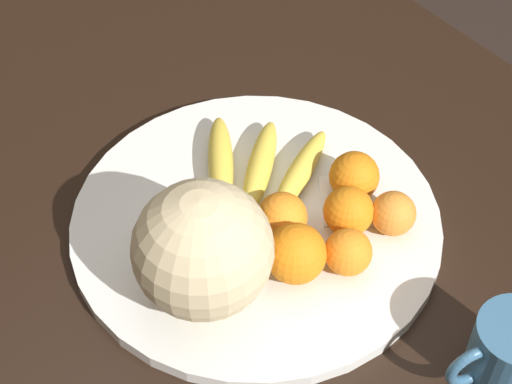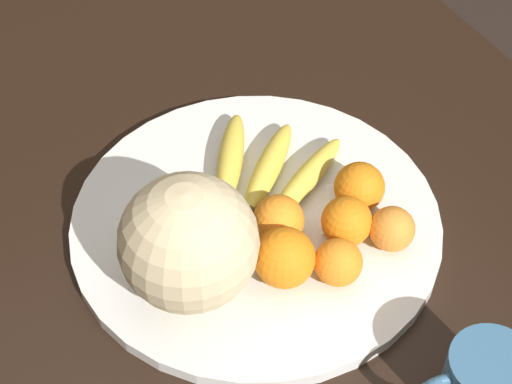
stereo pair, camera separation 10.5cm
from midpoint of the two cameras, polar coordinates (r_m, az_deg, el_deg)
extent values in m
cube|color=black|center=(1.10, 1.88, -3.98)|extent=(1.51, 1.07, 0.04)
cube|color=black|center=(1.93, 3.21, 8.28)|extent=(0.07, 0.07, 0.67)
cylinder|color=white|center=(1.09, 2.74, -2.23)|extent=(0.47, 0.47, 0.02)
torus|color=#1E4C56|center=(1.09, 2.75, -2.13)|extent=(0.47, 0.47, 0.01)
sphere|color=beige|center=(0.96, -1.41, -3.58)|extent=(0.16, 0.16, 0.16)
sphere|color=#473819|center=(1.07, 2.18, -1.62)|extent=(0.02, 0.02, 0.02)
ellipsoid|color=gold|center=(1.12, 6.10, 0.81)|extent=(0.11, 0.16, 0.03)
ellipsoid|color=gold|center=(1.13, 3.53, 1.55)|extent=(0.14, 0.15, 0.03)
ellipsoid|color=gold|center=(1.13, 0.92, 2.10)|extent=(0.16, 0.12, 0.03)
sphere|color=orange|center=(1.05, 8.91, -2.11)|extent=(0.06, 0.06, 0.06)
sphere|color=orange|center=(1.01, 8.47, -4.83)|extent=(0.06, 0.06, 0.06)
sphere|color=orange|center=(1.00, 4.91, -4.56)|extent=(0.07, 0.07, 0.07)
sphere|color=orange|center=(1.09, 9.64, 0.17)|extent=(0.07, 0.07, 0.07)
sphere|color=orange|center=(1.04, 4.39, -2.04)|extent=(0.06, 0.06, 0.06)
sphere|color=orange|center=(1.06, 11.88, -2.59)|extent=(0.06, 0.06, 0.06)
cube|color=white|center=(1.10, 7.97, -1.34)|extent=(0.09, 0.07, 0.00)
camera|label=1|loc=(0.05, -87.13, 3.14)|focal=60.00mm
camera|label=2|loc=(0.05, 92.87, -3.14)|focal=60.00mm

